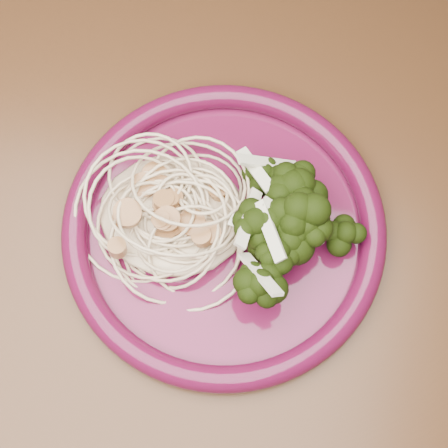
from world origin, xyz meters
name	(u,v)px	position (x,y,z in m)	size (l,w,h in m)	color
dining_table	(161,289)	(0.00, 0.00, 0.65)	(1.20, 0.80, 0.75)	#472814
dinner_plate	(224,227)	(0.06, 0.05, 0.76)	(0.31, 0.31, 0.03)	#510F2D
spaghetti_pile	(172,211)	(0.01, 0.05, 0.77)	(0.14, 0.12, 0.03)	beige
scallop_cluster	(169,196)	(0.01, 0.05, 0.81)	(0.12, 0.12, 0.04)	#A57241
broccoli_pile	(290,233)	(0.12, 0.05, 0.79)	(0.10, 0.17, 0.06)	black
onion_garnish	(294,219)	(0.12, 0.05, 0.82)	(0.07, 0.11, 0.06)	beige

